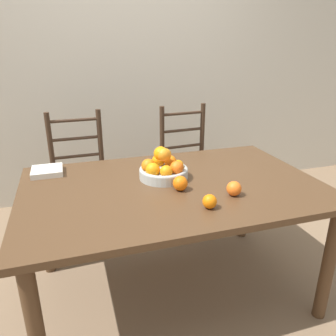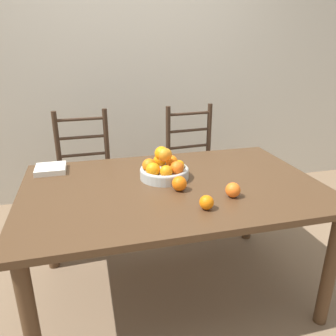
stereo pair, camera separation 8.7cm
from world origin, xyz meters
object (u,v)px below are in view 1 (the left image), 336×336
orange_loose_1 (210,201)px  chair_right (189,167)px  fruit_bowl (163,168)px  chair_left (81,180)px  orange_loose_2 (180,183)px  book_stack (47,171)px  orange_loose_0 (234,189)px

orange_loose_1 → chair_right: bearing=73.5°
fruit_bowl → chair_left: bearing=121.0°
orange_loose_2 → chair_left: bearing=117.4°
orange_loose_1 → chair_left: size_ratio=0.07×
chair_right → book_stack: chair_right is taller
chair_left → orange_loose_2: bearing=-64.1°
fruit_bowl → chair_left: (-0.45, 0.75, -0.31)m
fruit_bowl → chair_left: chair_left is taller
book_stack → chair_left: bearing=67.2°
book_stack → orange_loose_2: bearing=-34.2°
fruit_bowl → chair_right: (0.45, 0.75, -0.31)m
fruit_bowl → book_stack: fruit_bowl is taller
orange_loose_1 → chair_right: size_ratio=0.07×
orange_loose_1 → orange_loose_2: (-0.06, 0.23, 0.01)m
orange_loose_0 → chair_left: (-0.73, 1.08, -0.29)m
orange_loose_0 → book_stack: size_ratio=0.43×
fruit_bowl → orange_loose_0: fruit_bowl is taller
orange_loose_2 → chair_left: size_ratio=0.08×
fruit_bowl → orange_loose_0: size_ratio=3.68×
chair_left → book_stack: (-0.20, -0.47, 0.27)m
orange_loose_1 → orange_loose_0: bearing=27.3°
orange_loose_2 → chair_right: 1.07m
orange_loose_2 → chair_right: (0.41, 0.94, -0.29)m
orange_loose_0 → chair_left: chair_left is taller
orange_loose_1 → chair_right: chair_right is taller
orange_loose_1 → chair_left: (-0.55, 1.17, -0.29)m
chair_left → orange_loose_0: bearing=-57.6°
orange_loose_0 → orange_loose_2: (-0.24, 0.14, 0.00)m
fruit_bowl → chair_right: bearing=58.9°
chair_left → book_stack: size_ratio=5.57×
chair_right → fruit_bowl: bearing=-125.6°
orange_loose_2 → orange_loose_0: bearing=-30.7°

